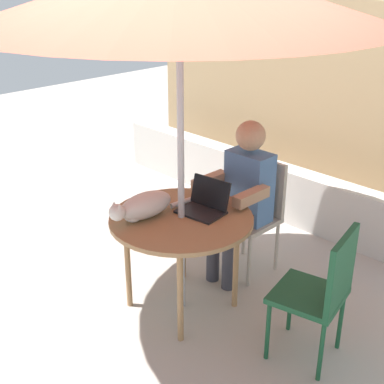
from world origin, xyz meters
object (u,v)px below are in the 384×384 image
object	(u,v)px
chair_empty	(323,287)
laptop	(206,202)
chair_occupied	(255,207)
patio_table	(181,225)
person_seated	(243,192)
cat	(143,206)

from	to	relation	value
chair_empty	laptop	bearing A→B (deg)	-178.18
chair_occupied	chair_empty	world-z (taller)	same
patio_table	chair_occupied	bearing A→B (deg)	90.00
chair_occupied	person_seated	xyz separation A→B (m)	(-0.00, -0.16, 0.17)
patio_table	chair_empty	xyz separation A→B (m)	(0.98, 0.22, -0.12)
patio_table	person_seated	bearing A→B (deg)	90.00
laptop	patio_table	bearing A→B (deg)	-103.94
patio_table	laptop	size ratio (longest dim) A/B	2.95
person_seated	cat	xyz separation A→B (m)	(-0.17, -0.82, 0.10)
laptop	cat	distance (m)	0.43
chair_empty	cat	distance (m)	1.25
patio_table	laptop	xyz separation A→B (m)	(0.05, 0.19, 0.13)
person_seated	laptop	size ratio (longest dim) A/B	3.75
patio_table	cat	world-z (taller)	cat
patio_table	chair_empty	world-z (taller)	chair_empty
chair_empty	cat	bearing A→B (deg)	-160.54
laptop	person_seated	bearing A→B (deg)	95.89
chair_empty	cat	world-z (taller)	chair_empty
person_seated	laptop	distance (m)	0.45
patio_table	person_seated	size ratio (longest dim) A/B	0.79
patio_table	laptop	bearing A→B (deg)	76.06
chair_empty	cat	xyz separation A→B (m)	(-1.15, -0.41, 0.27)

